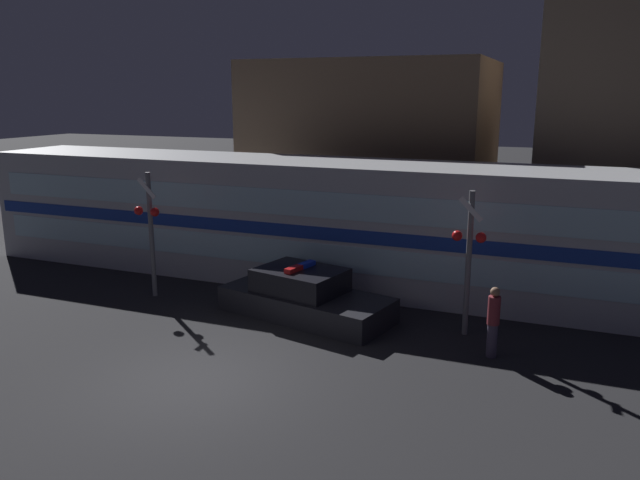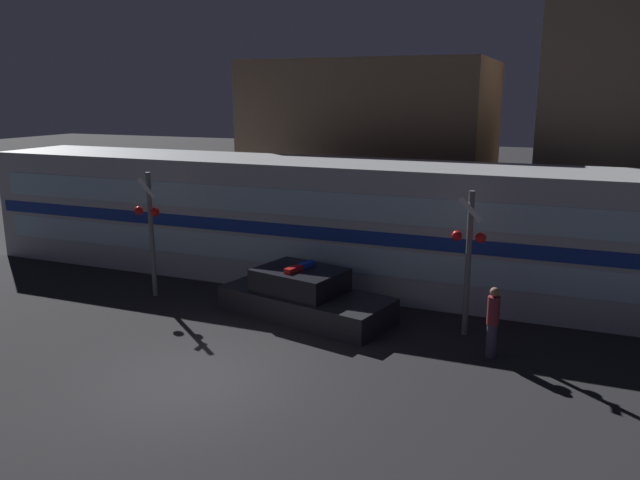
% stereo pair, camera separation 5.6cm
% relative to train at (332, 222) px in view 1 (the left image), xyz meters
% --- Properties ---
extents(ground_plane, '(120.00, 120.00, 0.00)m').
position_rel_train_xyz_m(ground_plane, '(-0.06, -7.50, -1.83)').
color(ground_plane, black).
extents(train, '(23.52, 3.16, 3.66)m').
position_rel_train_xyz_m(train, '(0.00, 0.00, 0.00)').
color(train, '#B7BABF').
rests_on(train, ground_plane).
extents(police_car, '(4.75, 2.77, 1.35)m').
position_rel_train_xyz_m(police_car, '(0.48, -3.20, -1.33)').
color(police_car, black).
rests_on(police_car, ground_plane).
extents(pedestrian, '(0.27, 0.27, 1.59)m').
position_rel_train_xyz_m(pedestrian, '(5.29, -4.04, -1.01)').
color(pedestrian, '#3F384C').
rests_on(pedestrian, ground_plane).
extents(crossing_signal_near, '(0.78, 0.33, 3.46)m').
position_rel_train_xyz_m(crossing_signal_near, '(4.53, -2.96, 0.16)').
color(crossing_signal_near, slate).
rests_on(crossing_signal_near, ground_plane).
extents(crossing_signal_far, '(0.78, 0.33, 3.52)m').
position_rel_train_xyz_m(crossing_signal_far, '(-4.12, -3.33, 0.19)').
color(crossing_signal_far, slate).
rests_on(crossing_signal_far, ground_plane).
extents(building_left, '(9.00, 6.77, 6.83)m').
position_rel_train_xyz_m(building_left, '(-0.89, 7.02, 1.58)').
color(building_left, brown).
rests_on(building_left, ground_plane).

